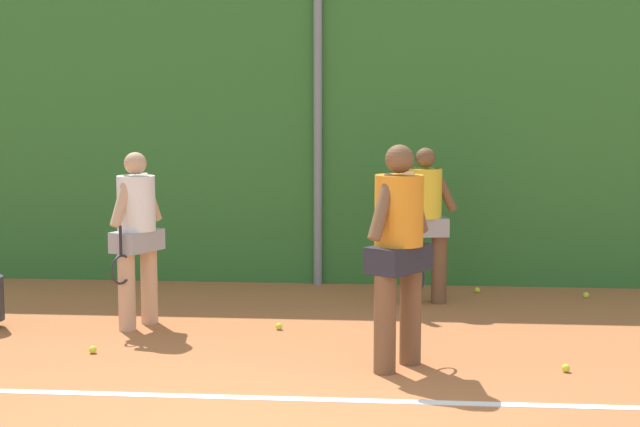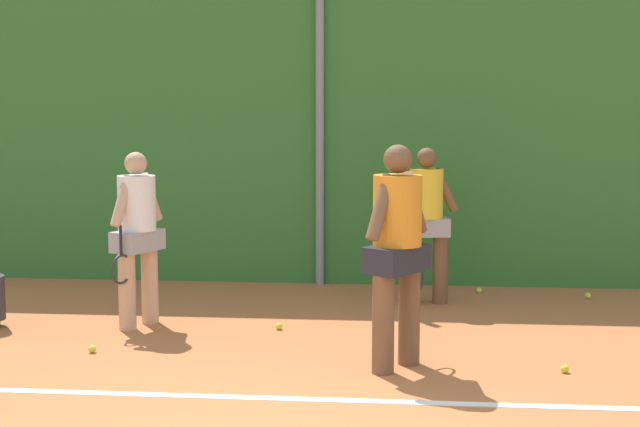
% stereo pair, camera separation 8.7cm
% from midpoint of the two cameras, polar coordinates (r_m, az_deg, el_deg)
% --- Properties ---
extents(ground_plane, '(24.74, 24.74, 0.00)m').
position_cam_midpoint_polar(ground_plane, '(7.47, -3.14, -9.99)').
color(ground_plane, '#B76638').
extents(hedge_fence_backdrop, '(16.08, 0.25, 3.52)m').
position_cam_midpoint_polar(hedge_fence_backdrop, '(11.23, -0.28, 4.73)').
color(hedge_fence_backdrop, '#33702D').
rests_on(hedge_fence_backdrop, ground_plane).
extents(fence_post_center, '(0.10, 0.10, 3.74)m').
position_cam_midpoint_polar(fence_post_center, '(11.06, -0.36, 5.29)').
color(fence_post_center, gray).
rests_on(fence_post_center, ground_plane).
extents(court_baseline_paint, '(11.75, 0.10, 0.01)m').
position_cam_midpoint_polar(court_baseline_paint, '(7.04, -3.66, -11.03)').
color(court_baseline_paint, white).
rests_on(court_baseline_paint, ground_plane).
extents(player_foreground_near, '(0.56, 0.72, 1.82)m').
position_cam_midpoint_polar(player_foreground_near, '(7.59, 4.44, -1.86)').
color(player_foreground_near, brown).
rests_on(player_foreground_near, ground_plane).
extents(player_midcourt, '(0.47, 0.75, 1.68)m').
position_cam_midpoint_polar(player_midcourt, '(9.17, -11.26, -0.98)').
color(player_midcourt, tan).
rests_on(player_midcourt, ground_plane).
extents(player_backcourt_far, '(0.70, 0.36, 1.67)m').
position_cam_midpoint_polar(player_backcourt_far, '(10.12, 6.08, -0.18)').
color(player_backcourt_far, brown).
rests_on(player_backcourt_far, ground_plane).
extents(tennis_ball_0, '(0.07, 0.07, 0.07)m').
position_cam_midpoint_polar(tennis_ball_0, '(9.05, -2.76, -6.81)').
color(tennis_ball_0, '#CCDB33').
rests_on(tennis_ball_0, ground_plane).
extents(tennis_ball_2, '(0.07, 0.07, 0.07)m').
position_cam_midpoint_polar(tennis_ball_2, '(7.90, 14.28, -9.02)').
color(tennis_ball_2, '#CCDB33').
rests_on(tennis_ball_2, ground_plane).
extents(tennis_ball_4, '(0.07, 0.07, 0.07)m').
position_cam_midpoint_polar(tennis_ball_4, '(8.45, -13.82, -7.97)').
color(tennis_ball_4, '#CCDB33').
rests_on(tennis_ball_4, ground_plane).
extents(tennis_ball_6, '(0.07, 0.07, 0.07)m').
position_cam_midpoint_polar(tennis_ball_6, '(10.86, 15.50, -4.76)').
color(tennis_ball_6, '#CCDB33').
rests_on(tennis_ball_6, ground_plane).
extents(tennis_ball_7, '(0.07, 0.07, 0.07)m').
position_cam_midpoint_polar(tennis_ball_7, '(10.88, 9.22, -4.58)').
color(tennis_ball_7, '#CCDB33').
rests_on(tennis_ball_7, ground_plane).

